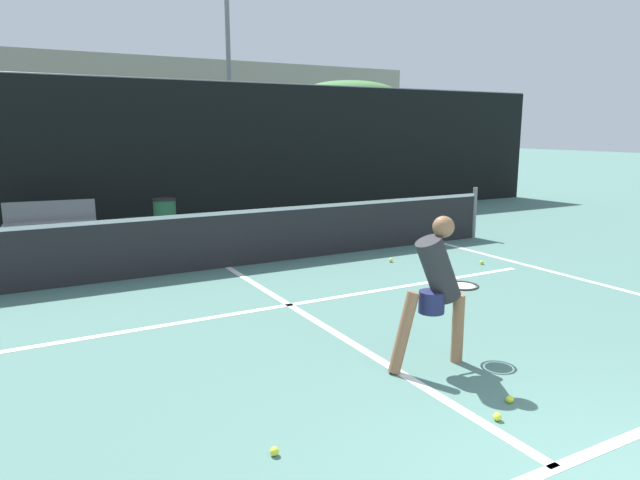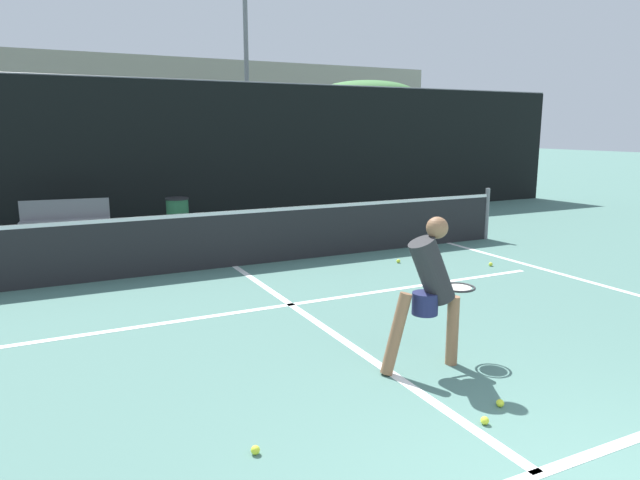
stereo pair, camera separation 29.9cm
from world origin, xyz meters
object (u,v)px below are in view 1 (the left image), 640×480
object	(u,v)px
trash_bin	(165,217)
parked_car	(167,184)
player_practicing	(437,285)
courtside_bench	(51,221)

from	to	relation	value
trash_bin	parked_car	distance (m)	5.36
player_practicing	parked_car	xyz separation A→B (m)	(0.82, 13.47, -0.20)
courtside_bench	trash_bin	size ratio (longest dim) A/B	2.17
courtside_bench	parked_car	world-z (taller)	parked_car
trash_bin	parked_car	xyz separation A→B (m)	(1.36, 5.18, 0.22)
player_practicing	trash_bin	bearing A→B (deg)	99.62
player_practicing	courtside_bench	size ratio (longest dim) A/B	0.86
trash_bin	parked_car	world-z (taller)	parked_car
parked_car	trash_bin	bearing A→B (deg)	-104.77
courtside_bench	player_practicing	bearing A→B (deg)	-65.18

